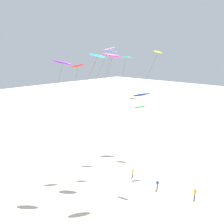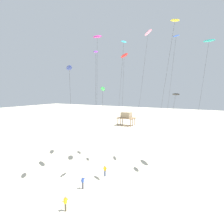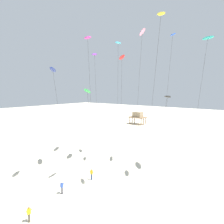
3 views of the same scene
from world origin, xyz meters
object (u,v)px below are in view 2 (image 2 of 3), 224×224
at_px(kite_blue, 176,38).
at_px(kite_flyer_middle, 83,182).
at_px(kite_yellow, 174,26).
at_px(kite_black, 176,95).
at_px(kite_teal, 209,42).
at_px(kite_flyer_furthest, 105,171).
at_px(kite_magenta, 97,37).
at_px(kite_purple, 96,52).
at_px(kite_navy, 69,69).
at_px(kite_flyer_nearest, 65,203).
at_px(kite_pink, 148,36).
at_px(kite_red, 124,57).
at_px(stilt_house, 126,116).
at_px(kite_green, 103,91).
at_px(kite_cyan, 124,43).

height_order(kite_blue, kite_flyer_middle, kite_blue).
relative_size(kite_yellow, kite_black, 1.77).
bearing_deg(kite_teal, kite_flyer_furthest, -135.17).
xyz_separation_m(kite_magenta, kite_purple, (-4.71, 6.52, -1.10)).
distance_m(kite_navy, kite_black, 16.35).
bearing_deg(kite_navy, kite_flyer_furthest, 46.53).
bearing_deg(kite_flyer_nearest, kite_purple, 115.17).
height_order(kite_yellow, kite_black, kite_yellow).
distance_m(kite_pink, kite_teal, 9.79).
bearing_deg(kite_pink, kite_flyer_nearest, -93.75).
bearing_deg(kite_magenta, kite_flyer_nearest, -71.00).
bearing_deg(kite_blue, kite_navy, -123.48).
relative_size(kite_red, kite_flyer_middle, 11.90).
bearing_deg(kite_purple, stilt_house, 107.69).
distance_m(kite_pink, kite_magenta, 8.81).
relative_size(kite_green, kite_cyan, 0.62).
distance_m(kite_navy, stilt_house, 52.70).
bearing_deg(kite_teal, kite_black, -125.52).
bearing_deg(kite_magenta, kite_black, 21.55).
height_order(kite_magenta, kite_flyer_nearest, kite_magenta).
bearing_deg(kite_green, kite_red, 103.26).
relative_size(kite_yellow, kite_red, 1.12).
relative_size(kite_purple, kite_blue, 0.92).
bearing_deg(stilt_house, kite_black, -54.18).
bearing_deg(kite_pink, kite_flyer_middle, -102.37).
relative_size(kite_yellow, kite_purple, 1.08).
bearing_deg(kite_yellow, kite_teal, 73.94).
height_order(kite_magenta, kite_purple, kite_magenta).
height_order(kite_pink, kite_yellow, kite_pink).
height_order(kite_yellow, kite_blue, kite_blue).
bearing_deg(kite_green, kite_blue, 62.22).
distance_m(kite_cyan, kite_black, 13.00).
bearing_deg(kite_yellow, kite_pink, 132.65).
xyz_separation_m(kite_green, kite_teal, (11.98, 12.84, 7.78)).
bearing_deg(kite_pink, kite_blue, 36.95).
height_order(kite_red, stilt_house, kite_red).
distance_m(kite_yellow, kite_purple, 18.23).
height_order(kite_teal, kite_navy, kite_teal).
xyz_separation_m(kite_yellow, kite_flyer_nearest, (-7.63, -12.81, -20.35)).
distance_m(kite_teal, kite_blue, 5.38).
bearing_deg(kite_yellow, kite_flyer_middle, -142.20).
relative_size(kite_magenta, kite_flyer_middle, 13.05).
xyz_separation_m(kite_magenta, stilt_house, (-16.24, 42.66, -17.76)).
bearing_deg(stilt_house, kite_red, -64.09).
relative_size(kite_teal, kite_cyan, 0.97).
bearing_deg(kite_flyer_furthest, kite_flyer_middle, -92.00).
xyz_separation_m(kite_green, kite_yellow, (9.12, 2.90, 8.38)).
distance_m(kite_purple, kite_flyer_middle, 24.93).
bearing_deg(kite_red, kite_black, -21.47).
height_order(kite_teal, stilt_house, kite_teal).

